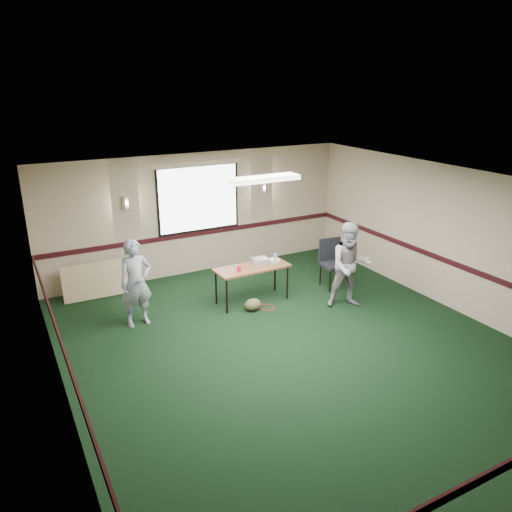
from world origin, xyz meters
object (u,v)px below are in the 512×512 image
projector (260,261)px  person_left (136,283)px  conference_chair (332,259)px  folding_table (252,269)px  person_right (350,265)px

projector → person_left: person_left is taller
conference_chair → folding_table: bearing=-175.4°
conference_chair → person_right: size_ratio=0.61×
conference_chair → person_left: size_ratio=0.64×
person_left → person_right: 3.98m
projector → person_right: (1.32, -1.16, 0.05)m
person_right → person_left: bearing=-174.0°
folding_table → person_right: bearing=-35.9°
person_right → conference_chair: bearing=94.8°
projector → person_right: bearing=-36.5°
person_right → projector: bearing=161.7°
folding_table → projector: bearing=22.2°
projector → person_right: person_right is taller
folding_table → person_right: (1.55, -1.06, 0.16)m
person_left → conference_chair: bearing=-8.1°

